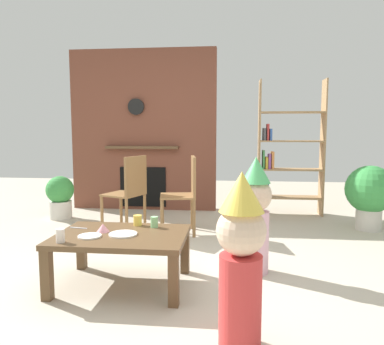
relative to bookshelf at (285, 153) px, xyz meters
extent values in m
plane|color=#BCB29E|center=(-1.27, -2.40, -0.88)|extent=(12.00, 12.00, 0.00)
cube|color=brown|center=(-2.09, 0.20, 0.32)|extent=(2.20, 0.18, 2.40)
cube|color=black|center=(-2.09, 0.10, -0.53)|extent=(0.70, 0.02, 0.60)
cube|color=brown|center=(-2.09, 0.06, 0.07)|extent=(1.10, 0.10, 0.04)
cylinder|color=black|center=(-2.17, 0.08, 0.67)|extent=(0.24, 0.04, 0.24)
cube|color=#9E7A51|center=(-0.37, 0.00, 0.07)|extent=(0.02, 0.28, 1.90)
cube|color=#9E7A51|center=(0.51, 0.00, 0.07)|extent=(0.02, 0.28, 1.90)
cube|color=#9E7A51|center=(0.07, 0.00, -0.63)|extent=(0.86, 0.28, 0.02)
cube|color=#9E7A51|center=(0.07, 0.00, -0.23)|extent=(0.86, 0.28, 0.02)
cube|color=#9E7A51|center=(0.07, 0.00, 0.17)|extent=(0.86, 0.28, 0.02)
cube|color=#9E7A51|center=(0.07, 0.00, 0.57)|extent=(0.86, 0.28, 0.02)
cube|color=#B23333|center=(-0.30, 0.00, -0.52)|extent=(0.03, 0.20, 0.20)
cube|color=#3359A5|center=(-0.24, 0.00, -0.52)|extent=(0.04, 0.20, 0.20)
cube|color=#3F8C4C|center=(-0.30, 0.00, -0.09)|extent=(0.03, 0.20, 0.26)
cube|color=gold|center=(-0.26, 0.00, -0.13)|extent=(0.03, 0.20, 0.16)
cube|color=#8C4C99|center=(-0.22, 0.00, -0.11)|extent=(0.03, 0.20, 0.21)
cube|color=#D87F3F|center=(-0.18, 0.00, -0.10)|extent=(0.03, 0.20, 0.24)
cube|color=#4C4C51|center=(-0.30, 0.00, 0.27)|extent=(0.04, 0.20, 0.17)
cube|color=#B23333|center=(-0.25, 0.00, 0.30)|extent=(0.03, 0.20, 0.23)
cube|color=#3359A5|center=(-0.21, 0.00, 0.27)|extent=(0.03, 0.20, 0.16)
cube|color=brown|center=(-1.59, -2.67, -0.49)|extent=(0.99, 0.70, 0.04)
cube|color=brown|center=(-2.04, -2.97, -0.69)|extent=(0.07, 0.07, 0.37)
cube|color=brown|center=(-1.14, -2.97, -0.69)|extent=(0.07, 0.07, 0.37)
cube|color=brown|center=(-2.04, -2.36, -0.69)|extent=(0.07, 0.07, 0.37)
cube|color=brown|center=(-1.14, -2.36, -0.69)|extent=(0.07, 0.07, 0.37)
cylinder|color=#8CD18C|center=(-1.38, -2.45, -0.43)|extent=(0.06, 0.06, 0.09)
cylinder|color=#F2CC4C|center=(-1.53, -2.40, -0.43)|extent=(0.07, 0.07, 0.09)
cylinder|color=silver|center=(-1.95, -2.93, -0.42)|extent=(0.06, 0.06, 0.10)
cylinder|color=white|center=(-1.57, -2.69, -0.46)|extent=(0.21, 0.21, 0.01)
cylinder|color=white|center=(-1.80, -2.77, -0.46)|extent=(0.17, 0.17, 0.01)
cone|color=pink|center=(-1.75, -2.62, -0.44)|extent=(0.10, 0.10, 0.06)
cube|color=silver|center=(-1.98, -2.54, -0.47)|extent=(0.15, 0.04, 0.01)
cylinder|color=#D13838|center=(-0.70, -3.41, -0.61)|extent=(0.23, 0.23, 0.52)
sphere|color=beige|center=(-0.70, -3.41, -0.22)|extent=(0.27, 0.27, 0.27)
cone|color=#F2D14C|center=(-0.70, -3.41, -0.01)|extent=(0.24, 0.24, 0.22)
cylinder|color=#EAB2C6|center=(-0.55, -2.29, -0.61)|extent=(0.23, 0.23, 0.52)
sphere|color=beige|center=(-0.55, -2.29, -0.22)|extent=(0.27, 0.27, 0.27)
cone|color=#4CB766|center=(-0.55, -2.29, -0.01)|extent=(0.24, 0.24, 0.22)
cube|color=olive|center=(-2.03, -1.10, -0.44)|extent=(0.52, 0.52, 0.02)
cube|color=olive|center=(-1.86, -1.17, -0.20)|extent=(0.17, 0.38, 0.45)
cylinder|color=olive|center=(-2.14, -0.87, -0.66)|extent=(0.04, 0.04, 0.43)
cylinder|color=olive|center=(-2.27, -1.20, -0.66)|extent=(0.04, 0.04, 0.43)
cylinder|color=olive|center=(-1.80, -1.00, -0.66)|extent=(0.04, 0.04, 0.43)
cylinder|color=olive|center=(-1.93, -1.34, -0.66)|extent=(0.04, 0.04, 0.43)
cube|color=olive|center=(-1.37, -1.15, -0.44)|extent=(0.46, 0.46, 0.02)
cube|color=olive|center=(-1.19, -1.12, -0.20)|extent=(0.10, 0.40, 0.45)
cylinder|color=olive|center=(-1.58, -1.01, -0.66)|extent=(0.04, 0.04, 0.43)
cylinder|color=olive|center=(-1.52, -1.36, -0.66)|extent=(0.04, 0.04, 0.43)
cylinder|color=olive|center=(-1.23, -0.95, -0.66)|extent=(0.04, 0.04, 0.43)
cylinder|color=olive|center=(-1.17, -1.30, -0.66)|extent=(0.04, 0.04, 0.43)
cylinder|color=beige|center=(0.90, -0.76, -0.75)|extent=(0.29, 0.29, 0.25)
sphere|color=green|center=(0.90, -0.76, -0.38)|extent=(0.57, 0.57, 0.57)
cylinder|color=beige|center=(-3.07, -0.59, -0.76)|extent=(0.29, 0.29, 0.24)
sphere|color=#388F41|center=(-3.07, -0.59, -0.48)|extent=(0.37, 0.37, 0.37)
camera|label=1|loc=(-0.76, -5.36, 0.31)|focal=34.76mm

